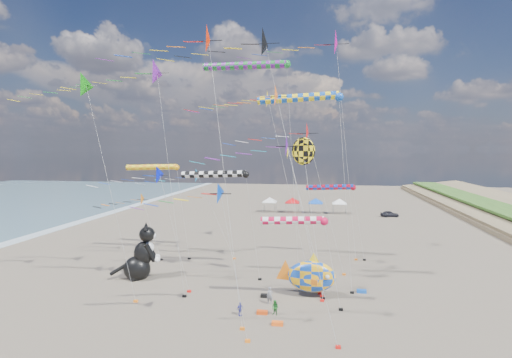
{
  "coord_description": "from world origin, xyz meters",
  "views": [
    {
      "loc": [
        5.41,
        -26.08,
        13.77
      ],
      "look_at": [
        -0.98,
        12.0,
        10.9
      ],
      "focal_mm": 28.0,
      "sensor_mm": 36.0,
      "label": 1
    }
  ],
  "objects_px": {
    "fish_inflatable": "(311,276)",
    "child_blue": "(240,309)",
    "cat_inflatable": "(140,251)",
    "parked_car": "(390,214)",
    "person_adult": "(270,296)",
    "child_green": "(275,308)"
  },
  "relations": [
    {
      "from": "person_adult",
      "to": "child_blue",
      "type": "distance_m",
      "value": 3.59
    },
    {
      "from": "person_adult",
      "to": "child_blue",
      "type": "height_order",
      "value": "person_adult"
    },
    {
      "from": "person_adult",
      "to": "child_blue",
      "type": "xyz_separation_m",
      "value": [
        -2.11,
        -2.9,
        -0.2
      ]
    },
    {
      "from": "child_green",
      "to": "fish_inflatable",
      "type": "bearing_deg",
      "value": 87.87
    },
    {
      "from": "parked_car",
      "to": "fish_inflatable",
      "type": "bearing_deg",
      "value": 152.97
    },
    {
      "from": "child_green",
      "to": "child_blue",
      "type": "relative_size",
      "value": 1.1
    },
    {
      "from": "fish_inflatable",
      "to": "child_green",
      "type": "distance_m",
      "value": 5.6
    },
    {
      "from": "cat_inflatable",
      "to": "fish_inflatable",
      "type": "relative_size",
      "value": 0.99
    },
    {
      "from": "fish_inflatable",
      "to": "child_green",
      "type": "height_order",
      "value": "fish_inflatable"
    },
    {
      "from": "person_adult",
      "to": "parked_car",
      "type": "height_order",
      "value": "person_adult"
    },
    {
      "from": "person_adult",
      "to": "parked_car",
      "type": "distance_m",
      "value": 52.9
    },
    {
      "from": "fish_inflatable",
      "to": "child_blue",
      "type": "xyz_separation_m",
      "value": [
        -5.67,
        -5.24,
        -1.39
      ]
    },
    {
      "from": "person_adult",
      "to": "cat_inflatable",
      "type": "bearing_deg",
      "value": 162.64
    },
    {
      "from": "fish_inflatable",
      "to": "child_blue",
      "type": "bearing_deg",
      "value": -137.23
    },
    {
      "from": "parked_car",
      "to": "child_blue",
      "type": "bearing_deg",
      "value": 149.03
    },
    {
      "from": "cat_inflatable",
      "to": "child_green",
      "type": "distance_m",
      "value": 16.94
    },
    {
      "from": "child_green",
      "to": "child_blue",
      "type": "bearing_deg",
      "value": -139.56
    },
    {
      "from": "cat_inflatable",
      "to": "child_blue",
      "type": "relative_size",
      "value": 5.23
    },
    {
      "from": "cat_inflatable",
      "to": "child_green",
      "type": "height_order",
      "value": "cat_inflatable"
    },
    {
      "from": "cat_inflatable",
      "to": "parked_car",
      "type": "distance_m",
      "value": 55.76
    },
    {
      "from": "fish_inflatable",
      "to": "child_blue",
      "type": "relative_size",
      "value": 5.27
    },
    {
      "from": "parked_car",
      "to": "child_green",
      "type": "bearing_deg",
      "value": 151.6
    }
  ]
}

